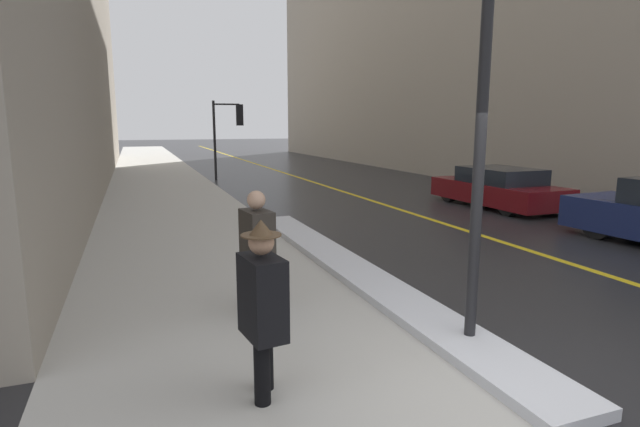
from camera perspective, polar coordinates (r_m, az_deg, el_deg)
The scene contains 9 objects.
ground_plane at distance 4.86m, azimuth 22.83°, elevation -20.08°, with size 160.00×160.00×0.00m, color #232326.
sidewalk_slab at distance 18.17m, azimuth -17.11°, elevation 2.17°, with size 4.00×80.00×0.01m.
road_centre_stripe at distance 19.45m, azimuth 0.83°, elevation 3.11°, with size 0.16×80.00×0.00m.
snow_bank_curb at distance 8.24m, azimuth 3.48°, elevation -6.26°, with size 0.73×9.24×0.12m.
lamp_post at distance 5.44m, azimuth 18.36°, elevation 16.83°, with size 0.28×0.28×5.15m.
traffic_light_near at distance 22.26m, azimuth -10.18°, elevation 10.13°, with size 1.31×0.33×3.39m.
pedestrian_in_fedora at distance 4.37m, azimuth -6.59°, elevation -10.10°, with size 0.35×0.53×1.61m.
pedestrian_nearside at distance 6.30m, azimuth -7.18°, elevation -3.75°, with size 0.37×0.55×1.58m.
parked_car_maroon at distance 15.48m, azimuth 19.66°, elevation 2.74°, with size 1.79×4.24×1.15m.
Camera 1 is at (-3.01, -2.99, 2.38)m, focal length 28.00 mm.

